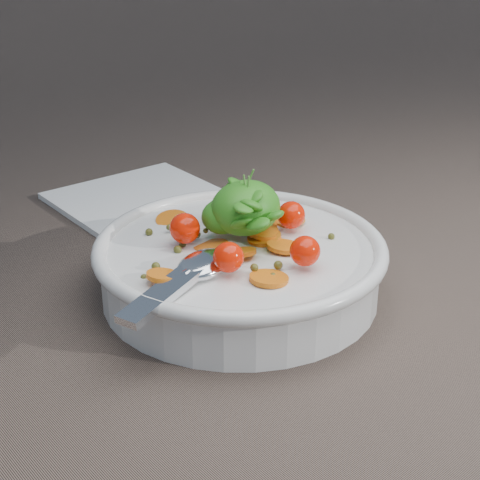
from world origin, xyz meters
TOP-DOWN VIEW (x-y plane):
  - ground at (0.00, 0.00)m, footprint 6.00×6.00m
  - bowl at (-0.02, 0.03)m, footprint 0.25×0.23m
  - napkin at (0.03, 0.26)m, footprint 0.17×0.15m

SIDE VIEW (x-z plane):
  - ground at x=0.00m, z-range 0.00..0.00m
  - napkin at x=0.03m, z-range 0.00..0.01m
  - bowl at x=-0.02m, z-range -0.02..0.08m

